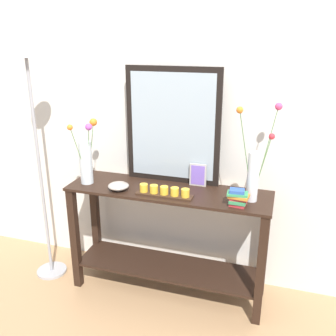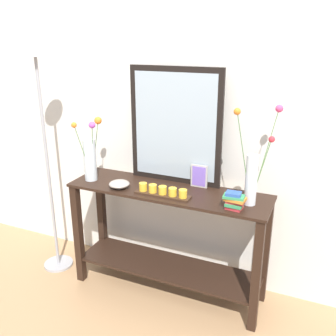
% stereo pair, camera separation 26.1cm
% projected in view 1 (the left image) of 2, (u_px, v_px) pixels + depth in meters
% --- Properties ---
extents(ground_plane, '(7.00, 6.00, 0.02)m').
position_uv_depth(ground_plane, '(168.00, 289.00, 2.95)').
color(ground_plane, '#A87F56').
extents(wall_back, '(6.40, 0.08, 2.70)m').
position_uv_depth(wall_back, '(181.00, 109.00, 2.78)').
color(wall_back, silver).
rests_on(wall_back, ground).
extents(console_table, '(1.45, 0.41, 0.83)m').
position_uv_depth(console_table, '(168.00, 231.00, 2.77)').
color(console_table, black).
rests_on(console_table, ground).
extents(mirror_leaning, '(0.69, 0.03, 0.84)m').
position_uv_depth(mirror_leaning, '(173.00, 126.00, 2.68)').
color(mirror_leaning, black).
rests_on(mirror_leaning, console_table).
extents(tall_vase_left, '(0.15, 0.22, 0.47)m').
position_uv_depth(tall_vase_left, '(86.00, 158.00, 2.73)').
color(tall_vase_left, silver).
rests_on(tall_vase_left, console_table).
extents(vase_right, '(0.27, 0.19, 0.64)m').
position_uv_depth(vase_right, '(254.00, 170.00, 2.42)').
color(vase_right, silver).
rests_on(vase_right, console_table).
extents(candle_tray, '(0.39, 0.09, 0.07)m').
position_uv_depth(candle_tray, '(164.00, 192.00, 2.55)').
color(candle_tray, '#382316').
rests_on(candle_tray, console_table).
extents(picture_frame_small, '(0.12, 0.01, 0.17)m').
position_uv_depth(picture_frame_small, '(198.00, 175.00, 2.70)').
color(picture_frame_small, '#B7B2AD').
rests_on(picture_frame_small, console_table).
extents(decorative_bowl, '(0.15, 0.15, 0.05)m').
position_uv_depth(decorative_bowl, '(118.00, 186.00, 2.65)').
color(decorative_bowl, '#9E9389').
rests_on(decorative_bowl, console_table).
extents(book_stack, '(0.14, 0.10, 0.11)m').
position_uv_depth(book_stack, '(238.00, 198.00, 2.40)').
color(book_stack, '#C63338').
rests_on(book_stack, console_table).
extents(floor_lamp, '(0.24, 0.24, 1.83)m').
position_uv_depth(floor_lamp, '(35.00, 127.00, 2.74)').
color(floor_lamp, '#9E9EA3').
rests_on(floor_lamp, ground).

